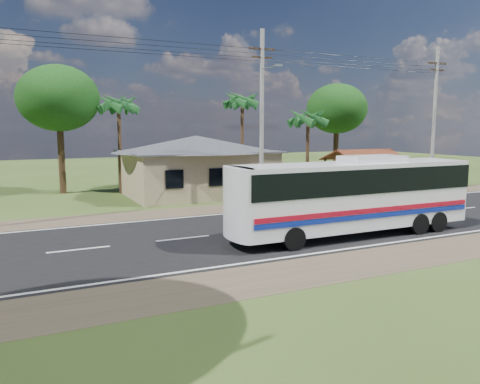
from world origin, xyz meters
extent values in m
plane|color=#324619|center=(0.00, 0.00, 0.00)|extent=(120.00, 120.00, 0.00)
cube|color=black|center=(0.00, 0.00, 0.01)|extent=(120.00, 10.00, 0.02)
cube|color=brown|center=(0.00, 6.50, 0.01)|extent=(120.00, 3.00, 0.01)
cube|color=brown|center=(0.00, -6.50, 0.01)|extent=(120.00, 3.00, 0.01)
cube|color=silver|center=(0.00, 4.70, 0.03)|extent=(120.00, 0.15, 0.01)
cube|color=silver|center=(0.00, -4.70, 0.03)|extent=(120.00, 0.15, 0.01)
cube|color=silver|center=(0.00, 0.00, 0.03)|extent=(120.00, 0.15, 0.01)
cube|color=tan|center=(1.00, 13.00, 1.60)|extent=(10.00, 8.00, 3.20)
cube|color=#4C4F54|center=(1.00, 13.00, 3.25)|extent=(10.60, 8.60, 0.10)
pyramid|color=#4C4F54|center=(1.00, 13.00, 4.40)|extent=(12.40, 10.00, 1.20)
cube|color=black|center=(-2.00, 8.98, 1.70)|extent=(1.20, 0.08, 1.20)
cube|color=black|center=(1.00, 8.98, 1.70)|extent=(1.20, 0.08, 1.20)
cube|color=black|center=(4.00, 8.98, 1.70)|extent=(1.20, 0.08, 1.20)
cylinder|color=#3C2316|center=(10.70, 6.70, 1.30)|extent=(0.16, 0.16, 2.60)
cylinder|color=#3C2316|center=(10.70, 10.30, 1.30)|extent=(0.16, 0.16, 2.60)
cylinder|color=#3C2316|center=(15.30, 6.70, 1.30)|extent=(0.16, 0.16, 2.60)
cylinder|color=#3C2316|center=(15.30, 10.30, 1.30)|extent=(0.16, 0.16, 2.60)
cube|color=maroon|center=(13.00, 7.40, 2.90)|extent=(5.20, 2.28, 0.90)
cube|color=maroon|center=(13.00, 9.60, 2.90)|extent=(5.20, 2.28, 0.90)
cube|color=#3C2316|center=(13.00, 8.50, 3.25)|extent=(5.20, 0.12, 0.12)
cube|color=#9E9E99|center=(12.00, 5.60, 0.45)|extent=(7.00, 0.30, 0.90)
cylinder|color=#9E9E99|center=(3.00, 6.50, 5.50)|extent=(0.26, 0.26, 11.00)
cube|color=#3C2316|center=(3.00, 6.50, 9.80)|extent=(1.80, 0.12, 0.12)
cube|color=#3C2316|center=(3.00, 6.50, 9.30)|extent=(1.40, 0.10, 0.10)
cylinder|color=#9E9E99|center=(18.00, 6.50, 5.50)|extent=(0.26, 0.26, 11.00)
cube|color=#3C2316|center=(18.00, 6.50, 9.80)|extent=(1.80, 0.12, 0.12)
cube|color=#3C2316|center=(18.00, 6.50, 9.30)|extent=(1.40, 0.10, 0.10)
cylinder|color=gray|center=(3.00, 5.50, 8.60)|extent=(0.08, 2.00, 0.08)
cube|color=gray|center=(3.00, 4.50, 8.60)|extent=(0.50, 0.18, 0.12)
cylinder|color=black|center=(-5.00, 6.50, 9.60)|extent=(16.00, 0.02, 0.02)
cylinder|color=black|center=(10.50, 6.50, 9.60)|extent=(15.00, 0.02, 0.02)
cylinder|color=#47301E|center=(9.50, 11.00, 3.00)|extent=(0.28, 0.28, 6.00)
cylinder|color=#47301E|center=(6.00, 15.50, 3.75)|extent=(0.28, 0.28, 7.50)
cylinder|color=#47301E|center=(-4.00, 16.00, 3.50)|extent=(0.28, 0.28, 7.00)
cylinder|color=#47301E|center=(-8.00, 18.00, 2.97)|extent=(0.50, 0.50, 5.95)
ellipsoid|color=#123C10|center=(-8.00, 18.00, 7.15)|extent=(6.00, 6.00, 4.92)
cylinder|color=#47301E|center=(16.00, 16.00, 2.80)|extent=(0.50, 0.50, 5.60)
ellipsoid|color=#123C10|center=(16.00, 16.00, 6.72)|extent=(5.60, 5.60, 4.59)
cube|color=silver|center=(2.89, -2.77, 1.92)|extent=(11.84, 2.55, 2.96)
cube|color=black|center=(2.89, -2.77, 2.66)|extent=(11.89, 2.61, 1.08)
cube|color=black|center=(-3.03, -2.73, 2.32)|extent=(0.13, 2.27, 1.77)
cube|color=maroon|center=(2.88, -4.03, 1.38)|extent=(11.63, 0.12, 0.22)
cube|color=navy|center=(2.88, -4.03, 1.13)|extent=(11.63, 0.12, 0.22)
cube|color=silver|center=(3.87, -2.78, 3.55)|extent=(2.97, 1.60, 0.30)
cylinder|color=black|center=(-1.06, -3.88, 0.49)|extent=(0.99, 0.35, 0.99)
cylinder|color=black|center=(-1.05, -1.61, 0.49)|extent=(0.99, 0.35, 0.99)
cylinder|color=black|center=(5.84, -3.93, 0.49)|extent=(0.99, 0.35, 0.99)
cylinder|color=black|center=(5.85, -1.66, 0.49)|extent=(0.99, 0.35, 0.99)
cylinder|color=black|center=(7.02, -3.94, 0.49)|extent=(0.99, 0.35, 0.99)
cylinder|color=black|center=(7.03, -1.67, 0.49)|extent=(0.99, 0.35, 0.99)
imported|color=black|center=(5.10, 6.26, 0.48)|extent=(1.92, 1.13, 0.95)
imported|color=navy|center=(20.59, 6.51, 0.84)|extent=(0.64, 0.44, 1.68)
camera|label=1|loc=(-11.10, -19.75, 5.01)|focal=35.00mm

